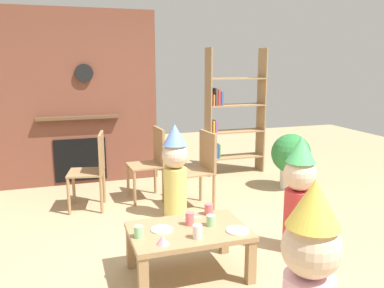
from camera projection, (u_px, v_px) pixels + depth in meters
ground_plane at (190, 255)px, 3.57m from camera, size 12.00×12.00×0.00m
brick_fireplace_feature at (77, 99)px, 5.50m from camera, size 2.20×0.28×2.40m
bookshelf at (231, 116)px, 6.06m from camera, size 0.90×0.28×1.90m
coffee_table at (188, 237)px, 3.18m from camera, size 0.93×0.62×0.40m
paper_cup_near_left at (190, 219)px, 3.23m from camera, size 0.07×0.07×0.11m
paper_cup_near_right at (211, 221)px, 3.22m from camera, size 0.07×0.07×0.09m
paper_cup_center at (198, 232)px, 2.99m from camera, size 0.07×0.07×0.10m
paper_cup_far_left at (138, 232)px, 3.01m from camera, size 0.07×0.07×0.09m
paper_cup_far_right at (209, 209)px, 3.45m from camera, size 0.07×0.07×0.10m
paper_plate_front at (162, 229)px, 3.14m from camera, size 0.17×0.17×0.01m
paper_plate_rear at (238, 230)px, 3.12m from camera, size 0.18×0.18×0.01m
birthday_cake_slice at (163, 240)px, 2.90m from camera, size 0.10×0.10×0.07m
table_fork at (193, 217)px, 3.39m from camera, size 0.15×0.04×0.01m
child_with_cone_hat at (310, 277)px, 2.08m from camera, size 0.31×0.31×1.13m
child_in_pink at (299, 191)px, 3.57m from camera, size 0.29×0.29×1.06m
child_by_the_chairs at (175, 169)px, 4.35m from camera, size 0.29×0.29×1.05m
dining_chair_left at (94, 166)px, 4.62m from camera, size 0.47×0.47×0.90m
dining_chair_middle at (152, 159)px, 4.95m from camera, size 0.42×0.42×0.90m
dining_chair_right at (201, 165)px, 4.67m from camera, size 0.44×0.44×0.90m
potted_plant_tall at (291, 156)px, 5.37m from camera, size 0.53×0.53×0.75m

